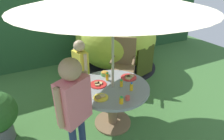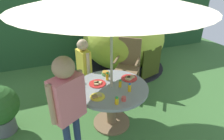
% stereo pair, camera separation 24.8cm
% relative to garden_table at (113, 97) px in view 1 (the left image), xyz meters
% --- Properties ---
extents(ground_plane, '(10.00, 10.00, 0.02)m').
position_rel_garden_table_xyz_m(ground_plane, '(0.00, 0.00, -0.53)').
color(ground_plane, '#3D6B33').
extents(hedge_backdrop, '(9.00, 0.70, 2.02)m').
position_rel_garden_table_xyz_m(hedge_backdrop, '(0.00, 3.04, 0.49)').
color(hedge_backdrop, '#234C28').
rests_on(hedge_backdrop, ground_plane).
extents(garden_table, '(1.10, 1.10, 0.71)m').
position_rel_garden_table_xyz_m(garden_table, '(0.00, 0.00, 0.00)').
color(garden_table, brown).
rests_on(garden_table, ground_plane).
extents(wooden_chair, '(0.65, 0.65, 1.08)m').
position_rel_garden_table_xyz_m(wooden_chair, '(0.72, 0.92, 0.07)').
color(wooden_chair, brown).
rests_on(wooden_chair, ground_plane).
extents(dome_tent, '(2.63, 2.63, 1.53)m').
position_rel_garden_table_xyz_m(dome_tent, '(1.08, 1.94, 0.24)').
color(dome_tent, '#B2C63F').
rests_on(dome_tent, ground_plane).
extents(child_in_yellow_shirt, '(0.23, 0.40, 1.19)m').
position_rel_garden_table_xyz_m(child_in_yellow_shirt, '(-0.20, 0.89, 0.24)').
color(child_in_yellow_shirt, navy).
rests_on(child_in_yellow_shirt, ground_plane).
extents(child_in_pink_shirt, '(0.43, 0.36, 1.45)m').
position_rel_garden_table_xyz_m(child_in_pink_shirt, '(-0.69, -0.39, 0.40)').
color(child_in_pink_shirt, navy).
rests_on(child_in_pink_shirt, ground_plane).
extents(snack_bowl, '(0.13, 0.13, 0.07)m').
position_rel_garden_table_xyz_m(snack_bowl, '(0.04, 0.38, 0.22)').
color(snack_bowl, '#66B259').
rests_on(snack_bowl, garden_table).
extents(plate_near_left, '(0.26, 0.26, 0.03)m').
position_rel_garden_table_xyz_m(plate_near_left, '(-0.18, 0.14, 0.19)').
color(plate_near_left, red).
rests_on(plate_near_left, garden_table).
extents(plate_near_right, '(0.20, 0.20, 0.03)m').
position_rel_garden_table_xyz_m(plate_near_right, '(-0.28, -0.19, 0.19)').
color(plate_near_right, yellow).
rests_on(plate_near_right, garden_table).
extents(plate_front_edge, '(0.26, 0.26, 0.03)m').
position_rel_garden_table_xyz_m(plate_front_edge, '(0.35, 0.12, 0.20)').
color(plate_front_edge, red).
rests_on(plate_front_edge, garden_table).
extents(juice_bottle_far_left, '(0.05, 0.05, 0.13)m').
position_rel_garden_table_xyz_m(juice_bottle_far_left, '(0.19, -0.21, 0.24)').
color(juice_bottle_far_left, yellow).
rests_on(juice_bottle_far_left, garden_table).
extents(juice_bottle_far_right, '(0.04, 0.04, 0.12)m').
position_rel_garden_table_xyz_m(juice_bottle_far_right, '(0.12, -0.06, 0.24)').
color(juice_bottle_far_right, yellow).
rests_on(juice_bottle_far_right, garden_table).
extents(juice_bottle_center_front, '(0.05, 0.05, 0.12)m').
position_rel_garden_table_xyz_m(juice_bottle_center_front, '(-0.44, 0.22, 0.24)').
color(juice_bottle_center_front, yellow).
rests_on(juice_bottle_center_front, garden_table).
extents(juice_bottle_center_back, '(0.05, 0.05, 0.11)m').
position_rel_garden_table_xyz_m(juice_bottle_center_back, '(-0.40, 0.29, 0.24)').
color(juice_bottle_center_back, yellow).
rests_on(juice_bottle_center_back, garden_table).
extents(juice_bottle_mid_left, '(0.05, 0.05, 0.13)m').
position_rel_garden_table_xyz_m(juice_bottle_mid_left, '(0.01, 0.21, 0.24)').
color(juice_bottle_mid_left, yellow).
rests_on(juice_bottle_mid_left, garden_table).
extents(juice_bottle_mid_right, '(0.05, 0.05, 0.10)m').
position_rel_garden_table_xyz_m(juice_bottle_mid_right, '(-0.09, -0.42, 0.23)').
color(juice_bottle_mid_right, yellow).
rests_on(juice_bottle_mid_right, garden_table).
extents(cup_near, '(0.06, 0.06, 0.06)m').
position_rel_garden_table_xyz_m(cup_near, '(0.02, -0.39, 0.21)').
color(cup_near, '#E04C47').
rests_on(cup_near, garden_table).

